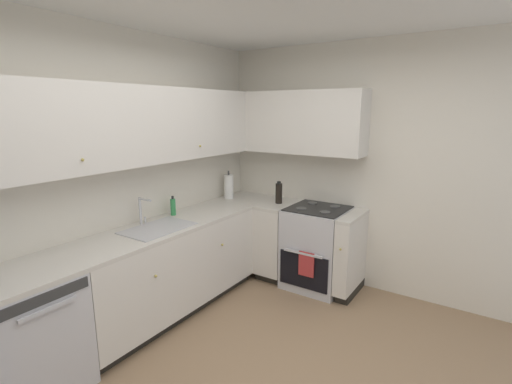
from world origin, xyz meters
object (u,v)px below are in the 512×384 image
at_px(soap_bottle, 173,207).
at_px(oven_range, 317,247).
at_px(dishwasher, 29,336).
at_px(paper_towel_roll, 229,187).
at_px(oil_bottle, 279,193).

bearing_deg(soap_bottle, oven_range, -47.38).
xyz_separation_m(dishwasher, paper_towel_roll, (2.44, 0.16, 0.60)).
bearing_deg(oil_bottle, dishwasher, 169.75).
bearing_deg(oven_range, paper_towel_roll, 97.24).
relative_size(dishwasher, oil_bottle, 3.37).
bearing_deg(dishwasher, oil_bottle, -10.25).
xyz_separation_m(soap_bottle, oil_bottle, (1.02, -0.64, 0.03)).
height_order(dishwasher, soap_bottle, soap_bottle).
bearing_deg(paper_towel_roll, dishwasher, -176.23).
relative_size(dishwasher, paper_towel_roll, 2.46).
relative_size(soap_bottle, paper_towel_roll, 0.57).
xyz_separation_m(dishwasher, oven_range, (2.58, -0.95, 0.02)).
bearing_deg(dishwasher, paper_towel_roll, 3.77).
height_order(soap_bottle, paper_towel_roll, paper_towel_roll).
xyz_separation_m(oven_range, soap_bottle, (-1.04, 1.13, 0.52)).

